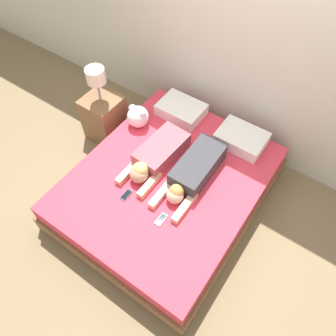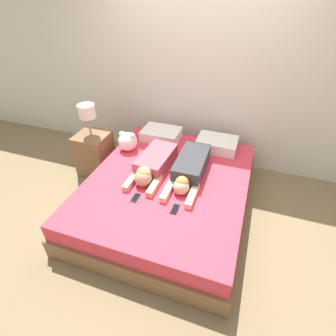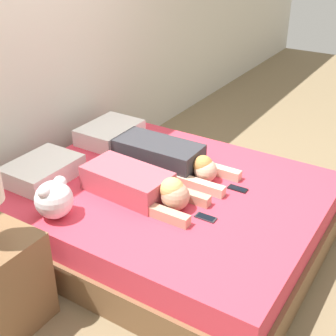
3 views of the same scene
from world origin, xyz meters
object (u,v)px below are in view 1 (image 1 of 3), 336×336
person_right (193,172)px  nightstand (104,115)px  pillow_head_left (181,110)px  cell_phone_left (126,195)px  cell_phone_right (161,219)px  person_left (155,157)px  pillow_head_right (241,138)px  plush_toy (138,116)px  bed (168,189)px

person_right → nightstand: (-1.43, 0.23, -0.20)m
nightstand → pillow_head_left: bearing=29.8°
person_right → cell_phone_left: 0.70m
pillow_head_left → cell_phone_right: 1.43m
pillow_head_left → person_left: bearing=-76.8°
cell_phone_left → nightstand: bearing=142.1°
person_left → nightstand: nightstand is taller
person_left → pillow_head_right: bearing=51.0°
person_left → person_right: bearing=6.8°
person_left → nightstand: (-1.00, 0.28, -0.19)m
person_right → cell_phone_left: size_ratio=6.88×
plush_toy → cell_phone_right: bearing=-42.5°
bed → nightstand: 1.28m
cell_phone_left → plush_toy: bearing=120.7°
bed → person_left: (-0.22, 0.08, 0.32)m
person_left → nightstand: 1.06m
bed → pillow_head_left: 0.97m
bed → cell_phone_right: size_ratio=15.65×
person_left → plush_toy: bearing=145.7°
pillow_head_left → person_right: (0.61, -0.71, 0.03)m
plush_toy → nightstand: bearing=-174.8°
pillow_head_left → cell_phone_right: pillow_head_left is taller
plush_toy → nightstand: nightstand is taller
person_right → plush_toy: 0.96m
nightstand → bed: bearing=-16.8°
pillow_head_right → nightstand: 1.69m
bed → pillow_head_right: 0.97m
person_right → cell_phone_left: (-0.42, -0.55, -0.09)m
pillow_head_left → person_right: person_right is taller
person_right → cell_phone_right: (0.02, -0.58, -0.09)m
person_right → cell_phone_left: person_right is taller
pillow_head_left → nightstand: nightstand is taller
cell_phone_left → bed: bearing=63.4°
person_right → plush_toy: (-0.92, 0.28, 0.03)m
person_right → bed: bearing=-147.8°
person_right → person_left: bearing=-173.2°
pillow_head_right → person_right: 0.73m
nightstand → person_left: bearing=-15.9°
person_left → cell_phone_left: bearing=-89.0°
bed → cell_phone_right: cell_phone_right is taller
bed → plush_toy: 0.89m
pillow_head_right → person_left: size_ratio=0.59×
pillow_head_left → nightstand: (-0.82, -0.47, -0.17)m
pillow_head_right → person_left: 0.98m
bed → nightstand: bearing=163.2°
person_left → cell_phone_right: size_ratio=6.34×
pillow_head_right → cell_phone_right: size_ratio=3.72×
pillow_head_left → pillow_head_right: bearing=0.0°
bed → pillow_head_right: pillow_head_right is taller
pillow_head_left → plush_toy: 0.53m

